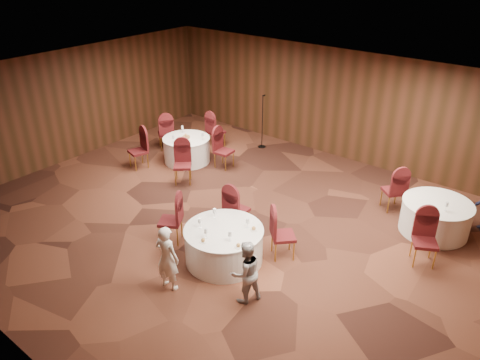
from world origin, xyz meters
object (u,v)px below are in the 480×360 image
Objects in this scene: table_left at (187,149)px; woman_b at (246,272)px; mic_stand at (262,132)px; woman_a at (167,258)px; table_main at (224,245)px; table_right at (435,217)px.

woman_b reaches higher than table_left.
woman_a is (2.61, -6.54, 0.17)m from mic_stand.
table_right is at bearing 51.32° from table_main.
table_right is (3.00, 3.75, -0.00)m from table_main.
woman_b is (1.34, 0.63, -0.05)m from woman_a.
table_main is at bearing -109.18° from woman_a.
woman_b reaches higher than table_right.
woman_a is (-0.27, -1.29, 0.30)m from table_main.
mic_stand is at bearing 63.87° from table_left.
table_main is 1.17× the size of table_left.
mic_stand is (-5.88, 1.49, 0.13)m from table_right.
woman_a reaches higher than table_right.
mic_stand reaches higher than table_right.
mic_stand is at bearing -123.54° from woman_b.
table_left is 1.02× the size of woman_a.
table_left and table_right have the same top height.
table_right is at bearing -130.50° from woman_a.
woman_a reaches higher than woman_b.
woman_b is (5.05, -3.66, 0.24)m from table_left.
table_main and table_right have the same top height.
table_right is (6.98, 0.76, 0.00)m from table_left.
table_main is 4.81m from table_right.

